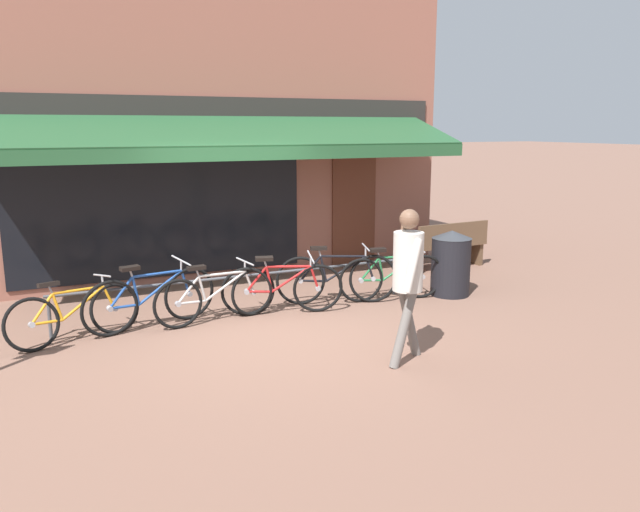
% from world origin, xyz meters
% --- Properties ---
extents(ground_plane, '(160.00, 160.00, 0.00)m').
position_xyz_m(ground_plane, '(0.00, 0.00, 0.00)').
color(ground_plane, brown).
extents(shop_front, '(8.67, 4.50, 5.45)m').
position_xyz_m(shop_front, '(0.21, 4.39, 2.72)').
color(shop_front, '#8E5647').
rests_on(shop_front, ground_plane).
extents(bike_rack_rail, '(5.08, 0.04, 0.57)m').
position_xyz_m(bike_rack_rail, '(-0.10, 0.74, 0.49)').
color(bike_rack_rail, '#47494F').
rests_on(bike_rack_rail, ground_plane).
extents(bicycle_orange, '(1.63, 0.71, 0.81)m').
position_xyz_m(bicycle_orange, '(-2.32, 0.53, 0.35)').
color(bicycle_orange, black).
rests_on(bicycle_orange, ground_plane).
extents(bicycle_blue, '(1.81, 0.60, 0.89)m').
position_xyz_m(bicycle_blue, '(-1.37, 0.65, 0.40)').
color(bicycle_blue, black).
rests_on(bicycle_blue, ground_plane).
extents(bicycle_silver, '(1.75, 0.52, 0.81)m').
position_xyz_m(bicycle_silver, '(-0.53, 0.55, 0.36)').
color(bicycle_silver, black).
rests_on(bicycle_silver, ground_plane).
extents(bicycle_red, '(1.69, 0.69, 0.87)m').
position_xyz_m(bicycle_red, '(0.40, 0.49, 0.38)').
color(bicycle_red, black).
rests_on(bicycle_red, ground_plane).
extents(bicycle_black, '(1.74, 0.70, 0.87)m').
position_xyz_m(bicycle_black, '(1.33, 0.66, 0.39)').
color(bicycle_black, black).
rests_on(bicycle_black, ground_plane).
extents(bicycle_green, '(1.67, 0.58, 0.84)m').
position_xyz_m(bicycle_green, '(2.16, 0.44, 0.37)').
color(bicycle_green, black).
rests_on(bicycle_green, ground_plane).
extents(pedestrian_adult, '(0.57, 0.59, 1.74)m').
position_xyz_m(pedestrian_adult, '(0.99, -1.75, 1.07)').
color(pedestrian_adult, slate).
rests_on(pedestrian_adult, ground_plane).
extents(litter_bin, '(0.62, 0.62, 1.02)m').
position_xyz_m(litter_bin, '(3.17, 0.35, 0.51)').
color(litter_bin, black).
rests_on(litter_bin, ground_plane).
extents(park_bench, '(1.63, 0.55, 0.87)m').
position_xyz_m(park_bench, '(4.26, 1.87, 0.46)').
color(park_bench, brown).
rests_on(park_bench, ground_plane).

